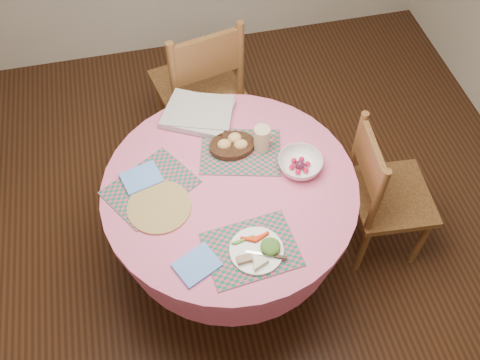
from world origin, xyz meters
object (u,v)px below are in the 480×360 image
object	(u,v)px
chair_back	(200,85)
dinner_plate	(259,250)
dining_table	(230,208)
wicker_trivet	(159,207)
latte_mug	(262,139)
chair_right	(383,193)
fruit_bowl	(300,164)
bread_bowl	(232,145)

from	to	relation	value
chair_back	dinner_plate	bearing A→B (deg)	79.35
dining_table	wicker_trivet	size ratio (longest dim) A/B	4.13
dining_table	latte_mug	size ratio (longest dim) A/B	8.85
chair_right	dinner_plate	xyz separation A→B (m)	(-0.78, -0.34, 0.28)
latte_mug	fruit_bowl	xyz separation A→B (m)	(0.15, -0.16, -0.04)
chair_back	bread_bowl	world-z (taller)	chair_back
chair_back	wicker_trivet	world-z (taller)	chair_back
dining_table	chair_back	distance (m)	0.92
dining_table	chair_back	world-z (taller)	chair_back
dining_table	fruit_bowl	bearing A→B (deg)	4.14
dining_table	wicker_trivet	bearing A→B (deg)	-171.85
dining_table	dinner_plate	xyz separation A→B (m)	(0.05, -0.38, 0.22)
chair_right	wicker_trivet	distance (m)	1.20
chair_back	latte_mug	size ratio (longest dim) A/B	7.51
fruit_bowl	chair_right	bearing A→B (deg)	-8.90
dinner_plate	latte_mug	bearing A→B (deg)	74.41
fruit_bowl	chair_back	bearing A→B (deg)	111.18
chair_back	fruit_bowl	bearing A→B (deg)	98.99
dinner_plate	dining_table	bearing A→B (deg)	96.76
dinner_plate	latte_mug	xyz separation A→B (m)	(0.16, 0.57, 0.05)
chair_back	latte_mug	bearing A→B (deg)	92.86
latte_mug	fruit_bowl	size ratio (longest dim) A/B	0.64
bread_bowl	fruit_bowl	size ratio (longest dim) A/B	1.05
chair_back	bread_bowl	bearing A→B (deg)	82.00
dinner_plate	chair_right	bearing A→B (deg)	23.40
dining_table	wicker_trivet	xyz separation A→B (m)	(-0.35, -0.05, 0.20)
chair_right	bread_bowl	xyz separation A→B (m)	(-0.76, 0.27, 0.29)
chair_right	bread_bowl	distance (m)	0.86
dining_table	chair_back	xyz separation A→B (m)	(0.01, 0.92, -0.01)
chair_right	dining_table	bearing A→B (deg)	91.44
chair_back	latte_mug	distance (m)	0.80
dining_table	dinner_plate	bearing A→B (deg)	-83.24
dining_table	latte_mug	distance (m)	0.39
dinner_plate	fruit_bowl	bearing A→B (deg)	52.94
latte_mug	chair_back	bearing A→B (deg)	105.05
chair_right	fruit_bowl	size ratio (longest dim) A/B	4.30
wicker_trivet	fruit_bowl	bearing A→B (deg)	6.13
dining_table	chair_right	distance (m)	0.83
dinner_plate	bread_bowl	world-z (taller)	bread_bowl
bread_bowl	latte_mug	world-z (taller)	latte_mug
wicker_trivet	dinner_plate	bearing A→B (deg)	-40.48
chair_back	dinner_plate	size ratio (longest dim) A/B	4.34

